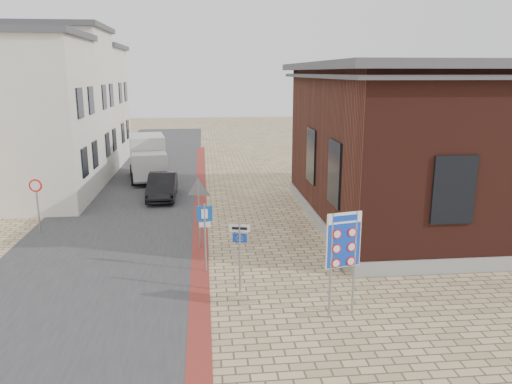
{
  "coord_description": "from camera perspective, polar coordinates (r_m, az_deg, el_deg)",
  "views": [
    {
      "loc": [
        -1.78,
        -13.5,
        6.39
      ],
      "look_at": [
        0.06,
        3.85,
        2.2
      ],
      "focal_mm": 35.0,
      "sensor_mm": 36.0,
      "label": 1
    }
  ],
  "objects": [
    {
      "name": "border_sign",
      "position": [
        13.24,
        9.97,
        -5.69
      ],
      "size": [
        0.97,
        0.27,
        2.9
      ],
      "rotation": [
        0.0,
        0.0,
        0.23
      ],
      "color": "gray",
      "rests_on": "ground"
    },
    {
      "name": "road_strip",
      "position": [
        29.44,
        -13.16,
        0.63
      ],
      "size": [
        7.0,
        60.0,
        0.02
      ],
      "primitive_type": "cube",
      "color": "#38383A",
      "rests_on": "ground"
    },
    {
      "name": "bollard",
      "position": [
        19.26,
        -5.84,
        -4.47
      ],
      "size": [
        0.1,
        0.1,
        0.94
      ],
      "primitive_type": "cylinder",
      "rotation": [
        0.0,
        0.0,
        0.26
      ],
      "color": "orange",
      "rests_on": "ground"
    },
    {
      "name": "townhouse_far",
      "position": [
        38.68,
        -20.1,
        9.41
      ],
      "size": [
        7.4,
        6.4,
        8.3
      ],
      "color": "white",
      "rests_on": "ground"
    },
    {
      "name": "yield_sign",
      "position": [
        18.35,
        -6.57,
        -0.27
      ],
      "size": [
        0.94,
        0.24,
        2.67
      ],
      "rotation": [
        0.0,
        0.0,
        -0.19
      ],
      "color": "gray",
      "rests_on": "ground"
    },
    {
      "name": "sedan",
      "position": [
        26.29,
        -10.66,
        0.67
      ],
      "size": [
        1.4,
        3.98,
        1.31
      ],
      "primitive_type": "imported",
      "rotation": [
        0.0,
        0.0,
        -0.0
      ],
      "color": "black",
      "rests_on": "ground"
    },
    {
      "name": "speed_sign",
      "position": [
        21.89,
        -23.76,
        -0.57
      ],
      "size": [
        0.53,
        0.08,
        2.26
      ],
      "rotation": [
        0.0,
        0.0,
        -0.1
      ],
      "color": "gray",
      "rests_on": "ground"
    },
    {
      "name": "essen_sign",
      "position": [
        14.59,
        -1.87,
        -6.15
      ],
      "size": [
        0.6,
        0.19,
        2.27
      ],
      "rotation": [
        0.0,
        0.0,
        -0.24
      ],
      "color": "gray",
      "rests_on": "ground"
    },
    {
      "name": "townhouse_near",
      "position": [
        27.2,
        -26.07,
        7.47
      ],
      "size": [
        7.4,
        6.4,
        8.3
      ],
      "color": "white",
      "rests_on": "ground"
    },
    {
      "name": "bike_rack",
      "position": [
        17.42,
        9.15,
        -7.27
      ],
      "size": [
        0.08,
        1.8,
        0.6
      ],
      "color": "slate",
      "rests_on": "ground"
    },
    {
      "name": "parking_sign",
      "position": [
        16.24,
        -5.87,
        -3.92
      ],
      "size": [
        0.51,
        0.07,
        2.3
      ],
      "rotation": [
        0.0,
        0.0,
        -0.02
      ],
      "color": "gray",
      "rests_on": "ground"
    },
    {
      "name": "ground",
      "position": [
        15.04,
        1.34,
        -11.65
      ],
      "size": [
        120.0,
        120.0,
        0.0
      ],
      "primitive_type": "plane",
      "color": "tan",
      "rests_on": "ground"
    },
    {
      "name": "brick_building",
      "position": [
        23.33,
        21.6,
        5.41
      ],
      "size": [
        13.0,
        13.0,
        6.8
      ],
      "color": "gray",
      "rests_on": "ground"
    },
    {
      "name": "townhouse_mid",
      "position": [
        32.87,
        -22.64,
        9.31
      ],
      "size": [
        7.4,
        6.4,
        9.1
      ],
      "color": "white",
      "rests_on": "ground"
    },
    {
      "name": "curb_strip",
      "position": [
        24.35,
        -6.36,
        -1.75
      ],
      "size": [
        0.6,
        40.0,
        0.02
      ],
      "primitive_type": "cube",
      "color": "maroon",
      "rests_on": "ground"
    },
    {
      "name": "box_truck",
      "position": [
        31.13,
        -12.26,
        3.9
      ],
      "size": [
        2.72,
        5.26,
        2.62
      ],
      "rotation": [
        0.0,
        0.0,
        0.15
      ],
      "color": "slate",
      "rests_on": "ground"
    }
  ]
}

